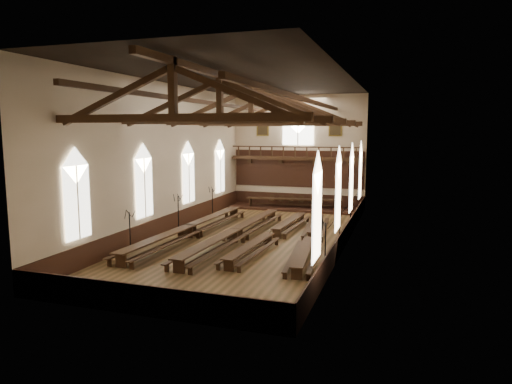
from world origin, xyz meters
TOP-DOWN VIEW (x-y plane):
  - ground at (0.00, 0.00)m, footprint 26.00×26.00m
  - room_walls at (0.00, 0.00)m, footprint 26.00×26.00m
  - wainscot_band at (0.00, 0.00)m, footprint 12.00×26.00m
  - side_windows at (-0.00, -0.00)m, footprint 11.85×19.80m
  - end_window at (0.00, 12.90)m, footprint 2.80×0.12m
  - minstrels_gallery at (0.00, 12.66)m, footprint 11.80×1.24m
  - portraits at (0.00, 12.90)m, footprint 7.75×0.09m
  - roof_trusses at (0.00, -0.00)m, footprint 11.70×25.70m
  - refectory_row_a at (-3.89, -0.91)m, footprint 1.99×15.14m
  - refectory_row_b at (-0.71, -0.95)m, footprint 1.89×14.80m
  - refectory_row_c at (1.52, -0.36)m, footprint 1.68×13.79m
  - refectory_row_d at (3.96, -0.59)m, footprint 2.00×13.79m
  - dais at (0.04, 11.40)m, footprint 11.40×2.76m
  - high_table at (0.04, 11.40)m, footprint 8.42×1.93m
  - high_chairs at (0.04, 12.21)m, footprint 4.90×0.40m
  - candelabrum_left_near at (-5.55, -5.20)m, footprint 0.70×0.73m
  - candelabrum_left_mid at (-5.55, 0.64)m, footprint 0.75×0.76m
  - candelabrum_left_far at (-5.55, 6.47)m, footprint 0.68×0.71m
  - candelabrum_right_near at (5.55, -4.67)m, footprint 0.65×0.74m
  - candelabrum_right_mid at (5.55, 0.53)m, footprint 0.64×0.71m
  - candelabrum_right_far at (5.55, 6.31)m, footprint 0.62×0.71m

SIDE VIEW (x-z plane):
  - ground at x=0.00m, z-range 0.00..0.00m
  - dais at x=0.04m, z-range 0.00..0.18m
  - refectory_row_d at x=3.96m, z-range 0.15..0.83m
  - refectory_row_c at x=1.52m, z-range 0.16..0.83m
  - refectory_row_b at x=-0.71m, z-range 0.18..0.97m
  - wainscot_band at x=0.00m, z-range 0.00..1.20m
  - refectory_row_a at x=-3.89m, z-range 0.19..1.01m
  - high_chairs at x=0.04m, z-range 0.23..1.14m
  - candelabrum_right_mid at x=5.55m, z-range -0.45..1.85m
  - candelabrum_right_far at x=5.55m, z-range -0.46..1.87m
  - candelabrum_left_far at x=-5.55m, z-range -0.46..1.89m
  - candelabrum_left_near at x=-5.55m, z-range -0.47..1.94m
  - candelabrum_right_near at x=5.55m, z-range -0.47..1.95m
  - candelabrum_left_mid at x=-5.55m, z-range -0.50..2.04m
  - high_table at x=0.04m, z-range 0.46..1.24m
  - side_windows at x=0.00m, z-range 1.49..5.99m
  - minstrels_gallery at x=0.00m, z-range 2.06..5.76m
  - room_walls at x=0.00m, z-range -6.54..19.46m
  - portraits at x=0.00m, z-range 6.38..7.82m
  - end_window at x=0.00m, z-range 5.32..9.12m
  - roof_trusses at x=0.00m, z-range 6.82..9.62m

